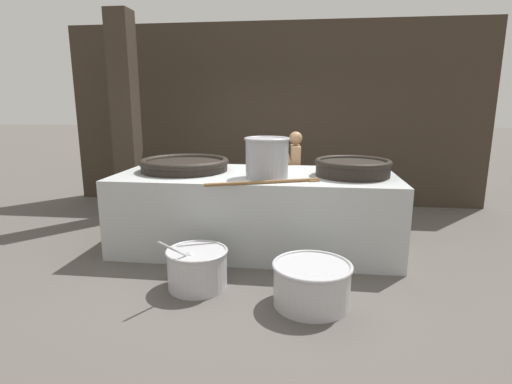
{
  "coord_description": "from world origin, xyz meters",
  "views": [
    {
      "loc": [
        0.65,
        -5.18,
        1.92
      ],
      "look_at": [
        0.0,
        0.0,
        0.76
      ],
      "focal_mm": 28.0,
      "sensor_mm": 36.0,
      "label": 1
    }
  ],
  "objects_px": {
    "cook": "(294,175)",
    "giant_wok_far": "(353,167)",
    "stock_pot": "(267,157)",
    "giant_wok_near": "(185,164)",
    "prep_bowl_vegetables": "(197,267)",
    "prep_bowl_meat": "(312,282)"
  },
  "relations": [
    {
      "from": "cook",
      "to": "giant_wok_far",
      "type": "bearing_deg",
      "value": 119.8
    },
    {
      "from": "giant_wok_far",
      "to": "prep_bowl_meat",
      "type": "relative_size",
      "value": 1.24
    },
    {
      "from": "giant_wok_near",
      "to": "prep_bowl_vegetables",
      "type": "bearing_deg",
      "value": -69.24
    },
    {
      "from": "giant_wok_near",
      "to": "stock_pot",
      "type": "distance_m",
      "value": 1.24
    },
    {
      "from": "giant_wok_near",
      "to": "prep_bowl_vegetables",
      "type": "distance_m",
      "value": 1.76
    },
    {
      "from": "stock_pot",
      "to": "prep_bowl_meat",
      "type": "xyz_separation_m",
      "value": [
        0.57,
        -1.29,
        -1.04
      ]
    },
    {
      "from": "giant_wok_near",
      "to": "stock_pot",
      "type": "bearing_deg",
      "value": -17.49
    },
    {
      "from": "cook",
      "to": "prep_bowl_meat",
      "type": "distance_m",
      "value": 2.74
    },
    {
      "from": "giant_wok_near",
      "to": "stock_pot",
      "type": "xyz_separation_m",
      "value": [
        1.18,
        -0.37,
        0.17
      ]
    },
    {
      "from": "prep_bowl_vegetables",
      "to": "stock_pot",
      "type": "bearing_deg",
      "value": 59.38
    },
    {
      "from": "stock_pot",
      "to": "prep_bowl_meat",
      "type": "height_order",
      "value": "stock_pot"
    },
    {
      "from": "giant_wok_far",
      "to": "cook",
      "type": "bearing_deg",
      "value": 124.22
    },
    {
      "from": "prep_bowl_meat",
      "to": "prep_bowl_vegetables",
      "type": "bearing_deg",
      "value": 169.44
    },
    {
      "from": "cook",
      "to": "prep_bowl_vegetables",
      "type": "relative_size",
      "value": 1.86
    },
    {
      "from": "stock_pot",
      "to": "cook",
      "type": "distance_m",
      "value": 1.49
    },
    {
      "from": "stock_pot",
      "to": "cook",
      "type": "height_order",
      "value": "stock_pot"
    },
    {
      "from": "giant_wok_near",
      "to": "prep_bowl_vegetables",
      "type": "relative_size",
      "value": 1.51
    },
    {
      "from": "stock_pot",
      "to": "giant_wok_far",
      "type": "bearing_deg",
      "value": 12.89
    },
    {
      "from": "giant_wok_near",
      "to": "cook",
      "type": "height_order",
      "value": "cook"
    },
    {
      "from": "giant_wok_far",
      "to": "stock_pot",
      "type": "distance_m",
      "value": 1.11
    },
    {
      "from": "prep_bowl_vegetables",
      "to": "prep_bowl_meat",
      "type": "relative_size",
      "value": 1.04
    },
    {
      "from": "prep_bowl_meat",
      "to": "giant_wok_far",
      "type": "bearing_deg",
      "value": 71.72
    }
  ]
}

